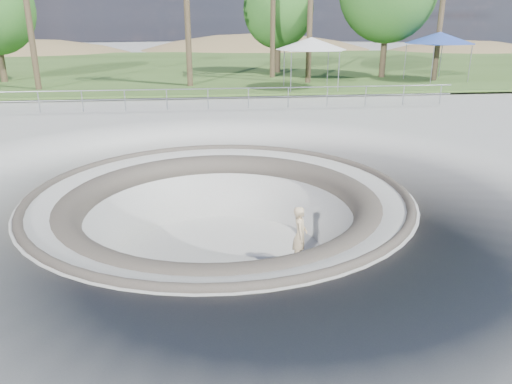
% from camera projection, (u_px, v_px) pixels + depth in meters
% --- Properties ---
extents(ground, '(180.00, 180.00, 0.00)m').
position_uv_depth(ground, '(220.00, 193.00, 13.48)').
color(ground, '#ACABA6').
rests_on(ground, ground).
extents(skate_bowl, '(14.00, 14.00, 4.10)m').
position_uv_depth(skate_bowl, '(221.00, 254.00, 14.10)').
color(skate_bowl, '#ACABA6').
rests_on(skate_bowl, ground).
extents(grass_strip, '(180.00, 36.00, 0.12)m').
position_uv_depth(grass_strip, '(202.00, 66.00, 45.25)').
color(grass_strip, '#385221').
rests_on(grass_strip, ground).
extents(distant_hills, '(103.20, 45.00, 28.60)m').
position_uv_depth(distant_hills, '(229.00, 103.00, 69.77)').
color(distant_hills, olive).
rests_on(distant_hills, ground).
extents(safety_railing, '(25.00, 0.06, 1.03)m').
position_uv_depth(safety_railing, '(208.00, 99.00, 24.49)').
color(safety_railing, gray).
rests_on(safety_railing, ground).
extents(skateboard, '(0.91, 0.51, 0.09)m').
position_uv_depth(skateboard, '(299.00, 263.00, 13.60)').
color(skateboard, olive).
rests_on(skateboard, ground).
extents(skater, '(0.50, 0.66, 1.63)m').
position_uv_depth(skater, '(300.00, 235.00, 13.32)').
color(skater, '#D1B587').
rests_on(skater, skateboard).
extents(canopy_white, '(6.02, 6.02, 3.04)m').
position_uv_depth(canopy_white, '(311.00, 44.00, 30.05)').
color(canopy_white, gray).
rests_on(canopy_white, ground).
extents(canopy_blue, '(6.26, 6.26, 3.23)m').
position_uv_depth(canopy_blue, '(440.00, 38.00, 33.79)').
color(canopy_blue, gray).
rests_on(canopy_blue, ground).
extents(bushy_tree_mid, '(5.41, 4.92, 7.80)m').
position_uv_depth(bushy_tree_mid, '(278.00, 9.00, 38.16)').
color(bushy_tree_mid, brown).
rests_on(bushy_tree_mid, ground).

